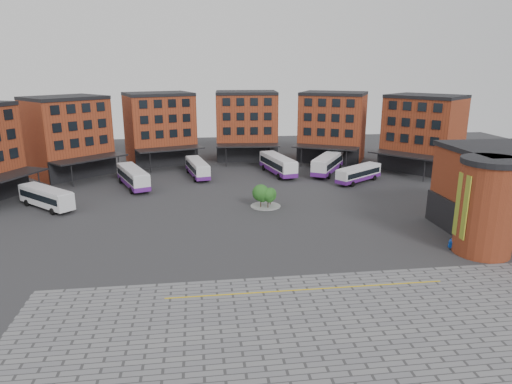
{
  "coord_description": "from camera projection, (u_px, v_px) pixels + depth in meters",
  "views": [
    {
      "loc": [
        -7.67,
        -51.14,
        19.96
      ],
      "look_at": [
        -0.23,
        5.74,
        4.0
      ],
      "focal_mm": 32.0,
      "sensor_mm": 36.0,
      "label": 1
    }
  ],
  "objects": [
    {
      "name": "bus_a",
      "position": [
        46.0,
        196.0,
        65.49
      ],
      "size": [
        9.41,
        9.2,
        3.03
      ],
      "rotation": [
        0.0,
        0.0,
        0.8
      ],
      "color": "silver",
      "rests_on": "ground"
    },
    {
      "name": "east_building",
      "position": [
        506.0,
        193.0,
        54.41
      ],
      "size": [
        17.4,
        15.4,
        10.6
      ],
      "color": "maroon",
      "rests_on": "ground"
    },
    {
      "name": "bus_f",
      "position": [
        359.0,
        174.0,
        80.27
      ],
      "size": [
        9.81,
        7.91,
        2.91
      ],
      "rotation": [
        0.0,
        0.0,
        -0.96
      ],
      "color": "white",
      "rests_on": "ground"
    },
    {
      "name": "blue_car",
      "position": [
        467.0,
        246.0,
        50.7
      ],
      "size": [
        3.82,
        3.41,
        1.26
      ],
      "primitive_type": "imported",
      "rotation": [
        0.0,
        0.0,
        0.9
      ],
      "color": "#0B3697",
      "rests_on": "ground"
    },
    {
      "name": "bus_c",
      "position": [
        197.0,
        168.0,
        84.13
      ],
      "size": [
        4.57,
        11.25,
        3.09
      ],
      "rotation": [
        0.0,
        0.0,
        0.19
      ],
      "color": "silver",
      "rests_on": "ground"
    },
    {
      "name": "bus_d",
      "position": [
        278.0,
        164.0,
        86.14
      ],
      "size": [
        5.37,
        12.76,
        3.51
      ],
      "rotation": [
        0.0,
        0.0,
        0.21
      ],
      "color": "white",
      "rests_on": "ground"
    },
    {
      "name": "bus_e",
      "position": [
        328.0,
        164.0,
        86.79
      ],
      "size": [
        9.04,
        12.29,
        3.56
      ],
      "rotation": [
        0.0,
        0.0,
        -0.55
      ],
      "color": "silver",
      "rests_on": "ground"
    },
    {
      "name": "yellow_line",
      "position": [
        308.0,
        289.0,
        42.03
      ],
      "size": [
        26.0,
        0.15,
        0.02
      ],
      "primitive_type": "cube",
      "color": "gold",
      "rests_on": "paving_zone"
    },
    {
      "name": "ground",
      "position": [
        264.0,
        236.0,
        55.16
      ],
      "size": [
        160.0,
        160.0,
        0.0
      ],
      "primitive_type": "plane",
      "color": "#28282B",
      "rests_on": "ground"
    },
    {
      "name": "main_building",
      "position": [
        212.0,
        133.0,
        89.17
      ],
      "size": [
        94.14,
        42.48,
        14.6
      ],
      "color": "maroon",
      "rests_on": "ground"
    },
    {
      "name": "bus_b",
      "position": [
        133.0,
        177.0,
        76.79
      ],
      "size": [
        6.83,
        12.02,
        3.34
      ],
      "rotation": [
        0.0,
        0.0,
        0.37
      ],
      "color": "silver",
      "rests_on": "ground"
    },
    {
      "name": "tree_island",
      "position": [
        265.0,
        195.0,
        65.93
      ],
      "size": [
        4.4,
        4.4,
        3.48
      ],
      "color": "gray",
      "rests_on": "ground"
    },
    {
      "name": "paving_zone",
      "position": [
        333.0,
        339.0,
        34.39
      ],
      "size": [
        50.0,
        22.0,
        0.02
      ],
      "primitive_type": "cube",
      "color": "slate",
      "rests_on": "ground"
    }
  ]
}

